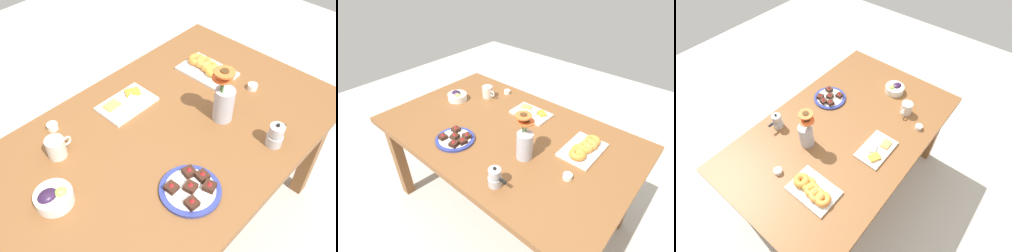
# 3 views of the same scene
# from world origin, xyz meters

# --- Properties ---
(ground_plane) EXTENTS (6.00, 6.00, 0.00)m
(ground_plane) POSITION_xyz_m (0.00, 0.00, 0.00)
(ground_plane) COLOR #B7B2A8
(dining_table) EXTENTS (1.60, 1.00, 0.74)m
(dining_table) POSITION_xyz_m (0.00, 0.00, 0.65)
(dining_table) COLOR brown
(dining_table) RESTS_ON ground_plane
(coffee_mug) EXTENTS (0.11, 0.08, 0.09)m
(coffee_mug) POSITION_xyz_m (-0.40, 0.24, 0.79)
(coffee_mug) COLOR beige
(coffee_mug) RESTS_ON dining_table
(grape_bowl) EXTENTS (0.14, 0.14, 0.07)m
(grape_bowl) POSITION_xyz_m (-0.54, 0.06, 0.77)
(grape_bowl) COLOR white
(grape_bowl) RESTS_ON dining_table
(cheese_platter) EXTENTS (0.26, 0.17, 0.03)m
(cheese_platter) POSITION_xyz_m (-0.00, 0.27, 0.75)
(cheese_platter) COLOR white
(cheese_platter) RESTS_ON dining_table
(croissant_platter) EXTENTS (0.19, 0.29, 0.05)m
(croissant_platter) POSITION_xyz_m (0.46, 0.15, 0.76)
(croissant_platter) COLOR white
(croissant_platter) RESTS_ON dining_table
(jam_cup_honey) EXTENTS (0.05, 0.05, 0.03)m
(jam_cup_honey) POSITION_xyz_m (0.50, -0.10, 0.76)
(jam_cup_honey) COLOR white
(jam_cup_honey) RESTS_ON dining_table
(jam_cup_berry) EXTENTS (0.05, 0.05, 0.03)m
(jam_cup_berry) POSITION_xyz_m (-0.33, 0.39, 0.76)
(jam_cup_berry) COLOR white
(jam_cup_berry) RESTS_ON dining_table
(dessert_plate) EXTENTS (0.24, 0.24, 0.05)m
(dessert_plate) POSITION_xyz_m (-0.17, -0.27, 0.75)
(dessert_plate) COLOR navy
(dessert_plate) RESTS_ON dining_table
(flower_vase) EXTENTS (0.11, 0.11, 0.27)m
(flower_vase) POSITION_xyz_m (0.23, -0.11, 0.84)
(flower_vase) COLOR #B2B2BC
(flower_vase) RESTS_ON dining_table
(moka_pot) EXTENTS (0.11, 0.07, 0.12)m
(moka_pot) POSITION_xyz_m (0.26, -0.37, 0.79)
(moka_pot) COLOR #B7B7BC
(moka_pot) RESTS_ON dining_table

